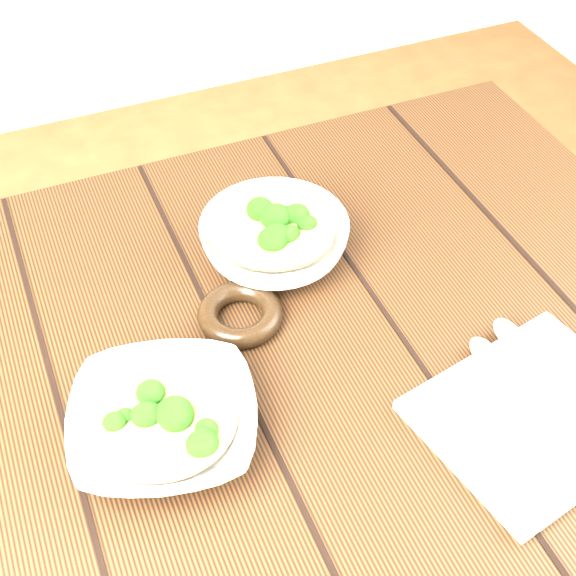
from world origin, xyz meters
The scene contains 7 objects.
table centered at (0.00, 0.00, 0.63)m, with size 1.20×0.80×0.75m.
soup_bowl_front centered at (-0.12, -0.08, 0.78)m, with size 0.25×0.25×0.06m.
soup_bowl_back centered at (0.09, 0.13, 0.78)m, with size 0.21×0.21×0.07m.
trivet centered at (0.01, 0.04, 0.76)m, with size 0.10×0.10×0.03m, color black.
napkin centered at (0.26, -0.21, 0.76)m, with size 0.24×0.20×0.01m, color beige.
spoon_left centered at (0.25, -0.17, 0.77)m, with size 0.04×0.20×0.01m.
spoon_right centered at (0.29, -0.15, 0.77)m, with size 0.04×0.20×0.01m.
Camera 1 is at (-0.19, -0.58, 1.48)m, focal length 50.00 mm.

